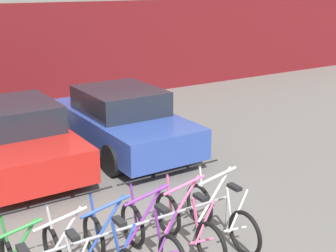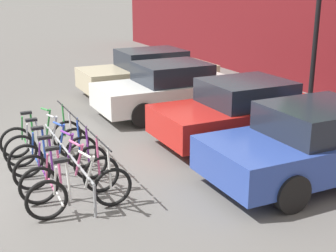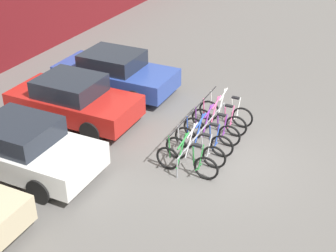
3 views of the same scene
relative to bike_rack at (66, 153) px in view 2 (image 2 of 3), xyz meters
The scene contains 12 objects.
ground_plane 0.97m from the bike_rack, 126.65° to the right, with size 120.00×120.00×0.00m, color #605E5B.
bike_rack is the anchor object (origin of this frame).
bicycle_green 1.47m from the bike_rack, behind, with size 0.68×1.71×1.05m.
bicycle_silver 0.92m from the bike_rack, behind, with size 0.68×1.71×1.05m.
bicycle_blue 0.37m from the bike_rack, 154.97° to the right, with size 0.68×1.71×1.05m.
bicycle_purple 0.33m from the bike_rack, 28.00° to the right, with size 0.68×1.71×1.05m.
bicycle_pink 0.89m from the bike_rack, ahead, with size 0.68×1.71×1.05m.
bicycle_white 1.47m from the bike_rack, ahead, with size 0.68×1.71×1.05m.
car_beige 6.93m from the bike_rack, 143.60° to the left, with size 1.91×4.30×1.40m.
car_white 4.77m from the bike_rack, 130.38° to the left, with size 1.91×3.93×1.40m.
car_red 4.10m from the bike_rack, 94.38° to the left, with size 1.91×3.91×1.40m.
car_blue 4.51m from the bike_rack, 63.37° to the left, with size 1.91×4.08×1.40m.
Camera 2 is at (8.51, -1.16, 3.50)m, focal length 50.00 mm.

